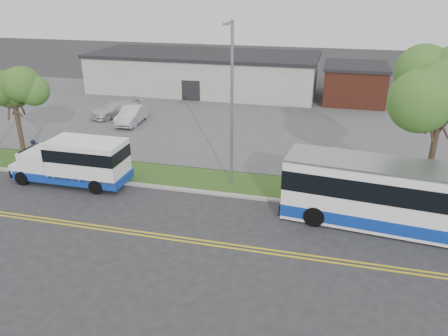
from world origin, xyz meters
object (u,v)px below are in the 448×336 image
(tree_east, at_px, (444,93))
(parked_car_b, at_px, (117,109))
(pedestrian, at_px, (35,154))
(tree_west, at_px, (12,87))
(shuttle_bus, at_px, (77,160))
(transit_bus, at_px, (407,198))
(parked_car_a, at_px, (132,115))
(streetlight_near, at_px, (232,100))

(tree_east, distance_m, parked_car_b, 27.81)
(pedestrian, bearing_deg, tree_west, -77.68)
(shuttle_bus, distance_m, pedestrian, 4.24)
(transit_bus, height_order, parked_car_a, transit_bus)
(streetlight_near, distance_m, shuttle_bus, 10.02)
(transit_bus, relative_size, parked_car_a, 2.62)
(parked_car_a, bearing_deg, shuttle_bus, -82.98)
(shuttle_bus, height_order, parked_car_b, shuttle_bus)
(tree_west, xyz_separation_m, transit_bus, (24.56, -3.44, -3.43))
(tree_east, xyz_separation_m, transit_bus, (-1.44, -3.24, -4.52))
(streetlight_near, relative_size, parked_car_b, 1.92)
(parked_car_b, bearing_deg, tree_west, -65.10)
(streetlight_near, height_order, pedestrian, streetlight_near)
(pedestrian, height_order, parked_car_b, pedestrian)
(tree_west, distance_m, pedestrian, 4.67)
(tree_west, height_order, streetlight_near, streetlight_near)
(tree_east, height_order, parked_car_a, tree_east)
(shuttle_bus, relative_size, parked_car_b, 1.49)
(tree_east, xyz_separation_m, tree_west, (-26.00, 0.20, -1.08))
(tree_east, bearing_deg, parked_car_a, 156.17)
(streetlight_near, height_order, shuttle_bus, streetlight_near)
(tree_east, distance_m, parked_car_a, 25.00)
(pedestrian, bearing_deg, tree_east, 138.87)
(tree_east, xyz_separation_m, parked_car_a, (-22.35, 9.87, -5.33))
(transit_bus, height_order, pedestrian, transit_bus)
(transit_bus, height_order, parked_car_b, transit_bus)
(tree_east, relative_size, shuttle_bus, 1.14)
(tree_east, height_order, tree_west, tree_east)
(shuttle_bus, xyz_separation_m, parked_car_b, (-4.67, 13.95, -0.68))
(pedestrian, distance_m, parked_car_a, 11.10)
(shuttle_bus, bearing_deg, parked_car_a, 100.53)
(tree_west, relative_size, pedestrian, 3.56)
(parked_car_b, bearing_deg, streetlight_near, -9.41)
(parked_car_a, distance_m, parked_car_b, 2.91)
(streetlight_near, bearing_deg, tree_east, 1.42)
(tree_east, bearing_deg, pedestrian, -177.38)
(streetlight_near, distance_m, parked_car_b, 18.64)
(tree_west, distance_m, transit_bus, 25.04)
(tree_west, bearing_deg, transit_bus, -7.98)
(tree_west, height_order, parked_car_a, tree_west)
(tree_east, xyz_separation_m, streetlight_near, (-11.00, -0.27, -0.97))
(tree_west, relative_size, transit_bus, 0.56)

